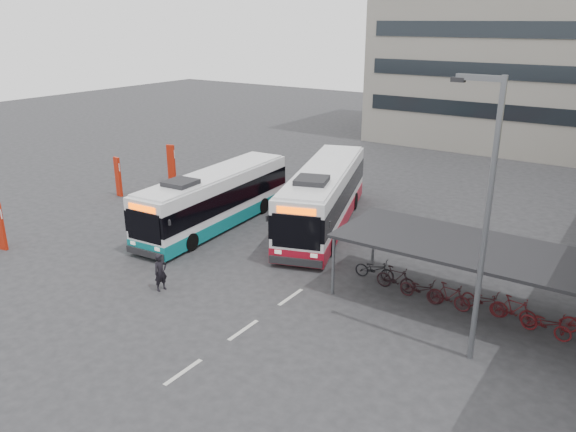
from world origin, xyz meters
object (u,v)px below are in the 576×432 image
Objects in this scene: pedestrian at (161,272)px; lamp_post at (484,208)px; bus_main at (324,197)px; bus_teal at (215,199)px.

pedestrian is 12.65m from lamp_post.
bus_main is 1.09× the size of bus_teal.
bus_teal is at bearing 164.25° from lamp_post.
bus_teal is (-4.70, -3.14, -0.13)m from bus_main.
bus_main reaches higher than pedestrian.
lamp_post reaches higher than bus_main.
pedestrian is at bearing -69.72° from bus_teal.
bus_main is 13.29m from lamp_post.
bus_teal reaches higher than pedestrian.
lamp_post is (11.69, 2.18, 4.31)m from pedestrian.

